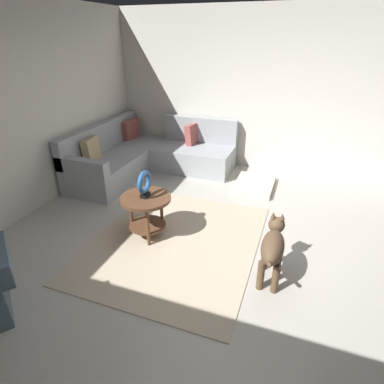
% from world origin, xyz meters
% --- Properties ---
extents(ground_plane, '(6.00, 6.00, 0.10)m').
position_xyz_m(ground_plane, '(0.00, 0.00, -0.05)').
color(ground_plane, '#B7B2A8').
extents(wall_right, '(0.12, 6.00, 2.70)m').
position_xyz_m(wall_right, '(2.94, 0.00, 1.35)').
color(wall_right, silver).
rests_on(wall_right, ground_plane).
extents(area_rug, '(2.30, 1.90, 0.01)m').
position_xyz_m(area_rug, '(0.15, 0.70, 0.01)').
color(area_rug, '#BCAD93').
rests_on(area_rug, ground_plane).
extents(sectional_couch, '(2.20, 2.25, 0.88)m').
position_xyz_m(sectional_couch, '(1.99, 2.01, 0.29)').
color(sectional_couch, '#9EA3A8').
rests_on(sectional_couch, ground_plane).
extents(side_table, '(0.60, 0.60, 0.54)m').
position_xyz_m(side_table, '(0.16, 1.08, 0.42)').
color(side_table, brown).
rests_on(side_table, ground_plane).
extents(torus_sculpture, '(0.28, 0.08, 0.33)m').
position_xyz_m(torus_sculpture, '(0.16, 1.08, 0.71)').
color(torus_sculpture, black).
rests_on(torus_sculpture, side_table).
extents(dog_bed_mat, '(0.80, 0.60, 0.09)m').
position_xyz_m(dog_bed_mat, '(1.98, 0.08, 0.04)').
color(dog_bed_mat, beige).
rests_on(dog_bed_mat, ground_plane).
extents(dog, '(0.85, 0.23, 0.63)m').
position_xyz_m(dog, '(-0.08, -0.44, 0.38)').
color(dog, brown).
rests_on(dog, ground_plane).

